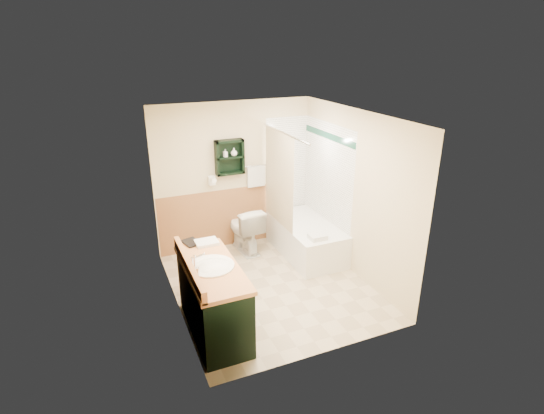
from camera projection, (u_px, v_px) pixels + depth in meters
The scene contains 25 objects.
floor at pixel (271, 286), 6.02m from camera, with size 3.00×3.00×0.00m, color beige.
back_wall at pixel (234, 176), 6.88m from camera, with size 2.60×0.04×2.40m, color beige.
left_wall at pixel (170, 223), 5.09m from camera, with size 0.04×3.00×2.40m, color beige.
right_wall at pixel (355, 194), 6.06m from camera, with size 0.04×3.00×2.40m, color beige.
ceiling at pixel (270, 114), 5.13m from camera, with size 2.60×3.00×0.04m, color white.
wainscot_left at pixel (177, 273), 5.36m from camera, with size 2.98×2.98×1.00m, color #A87344, non-canonical shape.
wainscot_back at pixel (236, 216), 7.10m from camera, with size 2.58×2.58×1.00m, color #A87344, non-canonical shape.
mirror_frame at pixel (181, 216), 4.53m from camera, with size 1.30×1.30×1.00m, color brown, non-canonical shape.
mirror_glass at pixel (182, 216), 4.53m from camera, with size 1.20×1.20×0.90m, color white, non-canonical shape.
tile_right at pixel (326, 189), 6.74m from camera, with size 1.50×1.50×2.10m, color white, non-canonical shape.
tile_back at pixel (292, 178), 7.27m from camera, with size 0.95×0.95×2.10m, color white, non-canonical shape.
tile_accent at pixel (328, 136), 6.42m from camera, with size 1.50×1.50×0.10m, color #134331, non-canonical shape.
wall_shelf at pixel (230, 157), 6.61m from camera, with size 0.45×0.15×0.55m, color black.
hair_dryer at pixel (212, 180), 6.65m from camera, with size 0.10×0.24×0.18m, color white, non-canonical shape.
towel_bar at pixel (256, 166), 6.89m from camera, with size 0.40×0.06×0.40m, color silver, non-canonical shape.
curtain_rod at pixel (284, 133), 6.12m from camera, with size 0.03×0.03×1.60m, color silver.
shower_curtain at pixel (279, 185), 6.58m from camera, with size 1.05×1.05×1.70m, color beige, non-canonical shape.
vanity at pixel (213, 299), 4.95m from camera, with size 0.59×1.37×0.87m, color black.
bathtub at pixel (306, 238), 6.86m from camera, with size 0.79×1.50×0.53m, color white.
toilet at pixel (245, 229), 6.90m from camera, with size 0.43×0.78×0.76m, color white.
counter_towel at pixel (207, 242), 5.32m from camera, with size 0.28×0.22×0.04m, color silver.
vanity_book at pixel (184, 236), 5.24m from camera, with size 0.18×0.02×0.25m, color black.
tub_towel at pixel (317, 237), 6.23m from camera, with size 0.25×0.21×0.07m, color silver.
soap_bottle_a at pixel (225, 155), 6.57m from camera, with size 0.05×0.12×0.06m, color white.
soap_bottle_b at pixel (234, 153), 6.61m from camera, with size 0.10×0.13×0.10m, color white.
Camera 1 is at (-2.02, -4.78, 3.25)m, focal length 28.00 mm.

